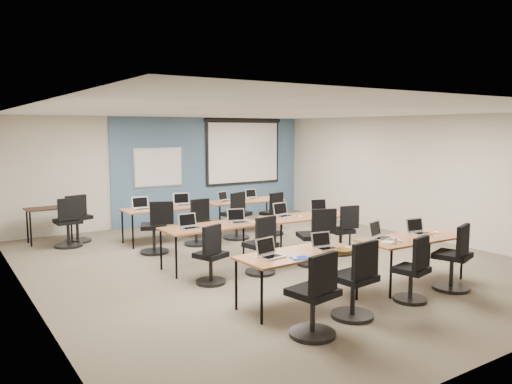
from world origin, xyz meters
TOP-DOWN VIEW (x-y plane):
  - floor at (0.00, 0.00)m, footprint 8.00×9.00m
  - ceiling at (0.00, 0.00)m, footprint 8.00×9.00m
  - wall_back at (0.00, 4.50)m, footprint 8.00×0.04m
  - wall_left at (-4.00, 0.00)m, footprint 0.04×9.00m
  - wall_right at (4.00, 0.00)m, footprint 0.04×9.00m
  - blue_accent_panel at (1.25, 4.47)m, footprint 5.50×0.04m
  - whiteboard at (-0.30, 4.43)m, footprint 1.28×0.03m
  - projector_screen at (2.20, 4.41)m, footprint 2.40×0.10m
  - training_table_front_left at (-0.97, -2.07)m, footprint 1.74×0.72m
  - training_table_front_right at (1.11, -2.28)m, footprint 1.77×0.74m
  - training_table_mid_left at (-1.03, 0.27)m, footprint 1.78×0.74m
  - training_table_mid_right at (0.98, 0.15)m, footprint 1.82×0.76m
  - training_table_back_left at (-0.91, 2.60)m, footprint 1.80×0.75m
  - training_table_back_right at (1.10, 2.61)m, footprint 1.83×0.76m
  - laptop_0 at (-1.44, -2.04)m, footprint 0.32×0.27m
  - mouse_0 at (-1.22, -2.30)m, footprint 0.07×0.10m
  - task_chair_0 at (-1.49, -3.03)m, footprint 0.55×0.55m
  - laptop_1 at (-0.54, -2.10)m, footprint 0.30×0.26m
  - mouse_1 at (-0.27, -2.27)m, footprint 0.07×0.11m
  - task_chair_1 at (-0.69, -2.87)m, footprint 0.55×0.55m
  - laptop_2 at (0.62, -2.05)m, footprint 0.34×0.29m
  - mouse_2 at (0.70, -2.36)m, footprint 0.08×0.11m
  - task_chair_2 at (0.41, -2.87)m, footprint 0.47×0.47m
  - laptop_3 at (1.40, -2.15)m, footprint 0.31×0.27m
  - mouse_3 at (1.67, -2.29)m, footprint 0.09×0.12m
  - task_chair_3 at (1.34, -2.86)m, footprint 0.56×0.55m
  - laptop_4 at (-1.47, 0.27)m, footprint 0.32×0.28m
  - mouse_4 at (-1.17, 0.10)m, footprint 0.08×0.11m
  - task_chair_4 at (-1.54, -0.62)m, footprint 0.50×0.47m
  - laptop_5 at (-0.51, 0.26)m, footprint 0.32×0.27m
  - mouse_5 at (-0.29, 0.09)m, footprint 0.08×0.10m
  - task_chair_5 at (-0.58, -0.60)m, footprint 0.51×0.51m
  - laptop_6 at (0.55, 0.34)m, footprint 0.34×0.29m
  - mouse_6 at (0.77, 0.11)m, footprint 0.08×0.11m
  - task_chair_6 at (0.52, -0.65)m, footprint 0.57×0.55m
  - laptop_7 at (1.48, 0.30)m, footprint 0.36×0.30m
  - mouse_7 at (1.68, 0.10)m, footprint 0.09×0.11m
  - task_chair_7 at (1.46, -0.35)m, footprint 0.48×0.48m
  - laptop_8 at (-1.42, 2.64)m, footprint 0.34×0.29m
  - mouse_8 at (-1.16, 2.43)m, footprint 0.07×0.10m
  - task_chair_8 at (-1.50, 1.71)m, footprint 0.59×0.55m
  - laptop_9 at (-0.45, 2.69)m, footprint 0.36×0.30m
  - mouse_9 at (-0.24, 2.49)m, footprint 0.08×0.10m
  - task_chair_9 at (-0.52, 1.87)m, footprint 0.51×0.51m
  - laptop_10 at (0.60, 2.70)m, footprint 0.30×0.26m
  - mouse_10 at (0.80, 2.48)m, footprint 0.07×0.10m
  - task_chair_10 at (0.47, 1.93)m, footprint 0.61×0.58m
  - laptop_11 at (1.41, 2.74)m, footprint 0.30×0.25m
  - mouse_11 at (1.76, 2.45)m, footprint 0.08×0.12m
  - task_chair_11 at (1.41, 1.86)m, footprint 0.50×0.50m
  - blue_mousepad at (-1.15, -2.32)m, footprint 0.27×0.24m
  - snack_bowl at (-0.51, -2.44)m, footprint 0.35×0.35m
  - snack_plate at (0.50, -2.31)m, footprint 0.21×0.21m
  - coffee_cup at (0.54, -2.42)m, footprint 0.08×0.08m
  - utility_table at (-3.02, 3.85)m, footprint 0.93×0.51m
  - spare_chair_a at (-2.53, 3.51)m, footprint 0.56×0.56m
  - spare_chair_b at (-2.78, 3.16)m, footprint 0.55×0.55m

SIDE VIEW (x-z plane):
  - floor at x=0.00m, z-range -0.01..0.01m
  - task_chair_2 at x=0.41m, z-range -0.09..0.87m
  - task_chair_4 at x=-1.54m, z-range -0.09..0.87m
  - task_chair_7 at x=1.46m, z-range -0.09..0.88m
  - task_chair_11 at x=1.41m, z-range -0.09..0.90m
  - task_chair_9 at x=-0.52m, z-range -0.09..0.90m
  - task_chair_5 at x=-0.58m, z-range -0.09..0.90m
  - task_chair_3 at x=1.34m, z-range -0.09..0.93m
  - task_chair_6 at x=0.52m, z-range -0.09..0.94m
  - task_chair_1 at x=-0.69m, z-range -0.09..0.94m
  - task_chair_0 at x=-1.49m, z-range -0.09..0.94m
  - spare_chair_b at x=-2.78m, z-range -0.09..0.94m
  - task_chair_8 at x=-1.50m, z-range -0.09..0.94m
  - spare_chair_a at x=-2.53m, z-range -0.09..0.95m
  - task_chair_10 at x=0.47m, z-range -0.09..0.97m
  - utility_table at x=-3.02m, z-range 0.28..1.03m
  - training_table_front_left at x=-0.97m, z-range 0.32..1.05m
  - training_table_front_right at x=1.11m, z-range 0.32..1.05m
  - training_table_mid_left at x=-1.03m, z-range 0.32..1.05m
  - training_table_back_left at x=-0.91m, z-range 0.32..1.05m
  - training_table_mid_right at x=0.98m, z-range 0.32..1.05m
  - training_table_back_right at x=1.10m, z-range 0.32..1.05m
  - blue_mousepad at x=-1.15m, z-range 0.73..0.74m
  - snack_plate at x=0.50m, z-range 0.73..0.74m
  - mouse_5 at x=-0.29m, z-range 0.73..0.76m
  - mouse_9 at x=-0.24m, z-range 0.73..0.76m
  - mouse_8 at x=-1.16m, z-range 0.73..0.76m
  - mouse_10 at x=0.80m, z-range 0.73..0.76m
  - mouse_0 at x=-1.22m, z-range 0.73..0.76m
  - mouse_7 at x=1.68m, z-range 0.72..0.76m
  - mouse_6 at x=0.77m, z-range 0.72..0.76m
  - mouse_4 at x=-1.17m, z-range 0.72..0.76m
  - mouse_1 at x=-0.27m, z-range 0.72..0.76m
  - mouse_3 at x=1.67m, z-range 0.72..0.76m
  - mouse_2 at x=0.70m, z-range 0.72..0.76m
  - mouse_11 at x=1.76m, z-range 0.72..0.76m
  - snack_bowl at x=-0.51m, z-range 0.73..0.80m
  - coffee_cup at x=0.54m, z-range 0.74..0.80m
  - laptop_11 at x=1.41m, z-range 0.67..0.90m
  - laptop_1 at x=-0.54m, z-range 0.67..0.90m
  - laptop_10 at x=0.60m, z-range 0.67..0.90m
  - laptop_3 at x=1.40m, z-range 0.67..0.91m
  - laptop_0 at x=-1.44m, z-range 0.67..0.91m
  - laptop_5 at x=-0.51m, z-range 0.67..0.91m
  - laptop_4 at x=-1.47m, z-range 0.67..0.92m
  - laptop_2 at x=0.62m, z-range 0.66..0.92m
  - laptop_6 at x=0.55m, z-range 0.66..0.92m
  - laptop_8 at x=-1.42m, z-range 0.66..0.93m
  - laptop_7 at x=1.48m, z-range 0.66..0.93m
  - laptop_9 at x=-0.45m, z-range 0.66..0.93m
  - wall_back at x=0.00m, z-range 0.00..2.70m
  - wall_left at x=-4.00m, z-range 0.00..2.70m
  - wall_right at x=4.00m, z-range 0.00..2.70m
  - blue_accent_panel at x=1.25m, z-range 0.00..2.70m
  - whiteboard at x=-0.30m, z-range 0.96..1.94m
  - projector_screen at x=2.20m, z-range 0.98..2.80m
  - ceiling at x=0.00m, z-range 2.69..2.71m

